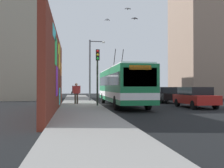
# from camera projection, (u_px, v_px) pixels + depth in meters

# --- Properties ---
(ground_plane) EXTENTS (80.00, 80.00, 0.00)m
(ground_plane) POSITION_uv_depth(u_px,v_px,m) (100.00, 106.00, 20.00)
(ground_plane) COLOR black
(sidewalk_slab) EXTENTS (48.00, 3.20, 0.15)m
(sidewalk_slab) POSITION_uv_depth(u_px,v_px,m) (81.00, 106.00, 19.75)
(sidewalk_slab) COLOR gray
(sidewalk_slab) RESTS_ON ground_plane
(graffiti_wall) EXTENTS (13.09, 0.32, 4.94)m
(graffiti_wall) POSITION_uv_depth(u_px,v_px,m) (55.00, 73.00, 15.12)
(graffiti_wall) COLOR maroon
(graffiti_wall) RESTS_ON ground_plane
(building_far_left) EXTENTS (9.14, 6.23, 15.47)m
(building_far_left) POSITION_uv_depth(u_px,v_px,m) (18.00, 40.00, 31.78)
(building_far_left) COLOR #9E937F
(building_far_left) RESTS_ON ground_plane
(building_far_right) EXTENTS (8.88, 6.70, 19.76)m
(building_far_right) POSITION_uv_depth(u_px,v_px,m) (200.00, 33.00, 37.69)
(building_far_right) COLOR gray
(building_far_right) RESTS_ON ground_plane
(city_bus) EXTENTS (11.33, 2.51, 4.92)m
(city_bus) POSITION_uv_depth(u_px,v_px,m) (122.00, 85.00, 20.42)
(city_bus) COLOR #19723F
(city_bus) RESTS_ON ground_plane
(parked_car_red) EXTENTS (4.11, 1.90, 1.58)m
(parked_car_red) POSITION_uv_depth(u_px,v_px,m) (195.00, 97.00, 18.76)
(parked_car_red) COLOR #B21E19
(parked_car_red) RESTS_ON ground_plane
(parked_car_black) EXTENTS (4.64, 1.92, 1.58)m
(parked_car_black) POSITION_uv_depth(u_px,v_px,m) (164.00, 94.00, 25.11)
(parked_car_black) COLOR black
(parked_car_black) RESTS_ON ground_plane
(pedestrian_midblock) EXTENTS (0.24, 0.78, 1.77)m
(pedestrian_midblock) POSITION_uv_depth(u_px,v_px,m) (76.00, 91.00, 20.93)
(pedestrian_midblock) COLOR #3F3326
(pedestrian_midblock) RESTS_ON sidewalk_slab
(traffic_light) EXTENTS (0.49, 0.28, 4.35)m
(traffic_light) POSITION_uv_depth(u_px,v_px,m) (98.00, 68.00, 18.95)
(traffic_light) COLOR #2D382D
(traffic_light) RESTS_ON sidewalk_slab
(street_lamp) EXTENTS (0.44, 1.71, 6.46)m
(street_lamp) POSITION_uv_depth(u_px,v_px,m) (92.00, 66.00, 26.11)
(street_lamp) COLOR #4C4C51
(street_lamp) RESTS_ON sidewalk_slab
(flying_pigeons) EXTENTS (5.43, 2.15, 1.55)m
(flying_pigeons) POSITION_uv_depth(u_px,v_px,m) (122.00, 16.00, 22.88)
(flying_pigeons) COLOR #47474C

